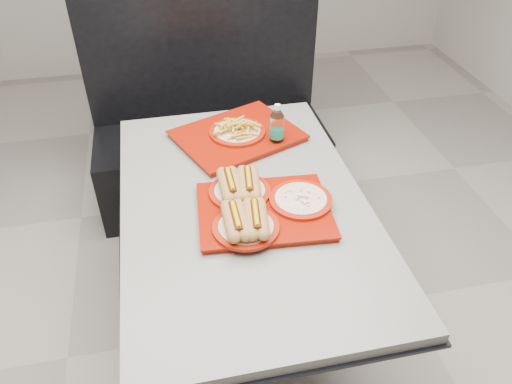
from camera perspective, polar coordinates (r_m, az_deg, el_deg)
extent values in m
plane|color=gray|center=(2.40, -1.11, -15.11)|extent=(6.00, 6.00, 0.00)
cylinder|color=black|center=(2.38, -1.11, -14.75)|extent=(0.52, 0.52, 0.05)
cylinder|color=black|center=(2.11, -1.23, -8.89)|extent=(0.11, 0.11, 0.66)
cube|color=black|center=(1.88, -1.36, -2.11)|extent=(0.92, 1.42, 0.01)
cube|color=gray|center=(1.87, -1.37, -1.52)|extent=(0.90, 1.40, 0.04)
cube|color=black|center=(2.98, -4.96, 3.20)|extent=(1.30, 0.55, 0.45)
cube|color=black|center=(2.91, -6.27, 15.20)|extent=(1.30, 0.10, 1.10)
cube|color=#7C0F03|center=(1.79, 0.93, -2.34)|extent=(0.49, 0.39, 0.02)
cube|color=#7C0F03|center=(1.78, 0.93, -2.02)|extent=(0.50, 0.40, 0.01)
cylinder|color=#8C1504|center=(1.69, -1.16, -4.06)|extent=(0.23, 0.23, 0.01)
cylinder|color=silver|center=(1.69, -1.16, -3.90)|extent=(0.19, 0.19, 0.01)
cylinder|color=#8C1504|center=(1.85, -1.87, 0.05)|extent=(0.23, 0.23, 0.01)
cylinder|color=silver|center=(1.84, -1.88, 0.21)|extent=(0.19, 0.19, 0.01)
cylinder|color=#8C1504|center=(1.82, 5.13, -0.88)|extent=(0.23, 0.23, 0.01)
cylinder|color=silver|center=(1.81, 5.15, -0.72)|extent=(0.19, 0.19, 0.01)
cube|color=#7C0F03|center=(2.21, -2.14, 6.31)|extent=(0.60, 0.54, 0.02)
cube|color=#7C0F03|center=(2.20, -2.14, 6.63)|extent=(0.61, 0.55, 0.01)
cylinder|color=#8C1504|center=(2.19, -2.15, 6.87)|extent=(0.24, 0.24, 0.01)
cylinder|color=silver|center=(2.19, -2.15, 7.03)|extent=(0.20, 0.20, 0.01)
cylinder|color=silver|center=(2.13, 2.39, 6.96)|extent=(0.06, 0.06, 0.14)
cylinder|color=#196649|center=(2.13, 2.39, 6.79)|extent=(0.06, 0.06, 0.04)
cone|color=silver|center=(2.08, 2.45, 9.05)|extent=(0.06, 0.06, 0.03)
cylinder|color=silver|center=(2.07, 2.47, 9.69)|extent=(0.03, 0.03, 0.02)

